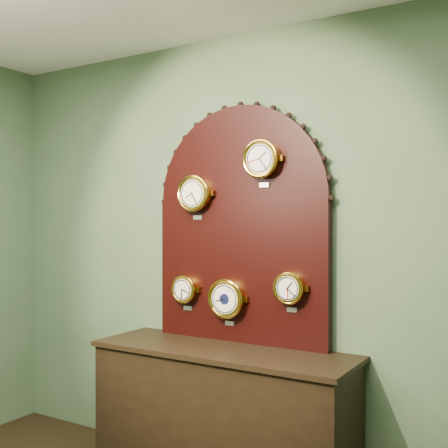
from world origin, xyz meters
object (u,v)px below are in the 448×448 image
Objects in this scene: shop_counter at (222,419)px; arabic_clock at (262,159)px; barometer at (227,298)px; display_board at (240,217)px; roman_clock at (195,194)px; hygrometer at (185,289)px; tide_clock at (290,288)px.

arabic_clock reaches higher than shop_counter.
arabic_clock is at bearing 0.10° from barometer.
display_board reaches higher than roman_clock.
hygrometer is (-0.38, 0.15, 0.75)m from shop_counter.
display_board is 6.20× the size of tide_clock.
shop_counter is at bearing -140.70° from arabic_clock.
roman_clock is at bearing -167.63° from display_board.
hygrometer reaches higher than barometer.
tide_clock reaches higher than barometer.
roman_clock is (-0.31, 0.15, 1.38)m from shop_counter.
arabic_clock is at bearing -19.70° from display_board.
arabic_clock is 1.22× the size of hygrometer.
roman_clock is 0.97× the size of barometer.
barometer is at bearing 111.11° from shop_counter.
tide_clock is (0.43, 0.00, 0.10)m from barometer.
shop_counter is at bearing -21.89° from hygrometer.
roman_clock is at bearing 153.39° from shop_counter.
roman_clock reaches higher than barometer.
hygrometer is (-0.08, 0.00, -0.63)m from roman_clock.
barometer is (0.25, -0.00, -0.67)m from roman_clock.
tide_clock is at bearing 0.10° from roman_clock.
display_board is (0.00, 0.22, 1.23)m from shop_counter.
display_board is at bearing 48.82° from barometer.
roman_clock is at bearing -179.90° from tide_clock.
barometer is 1.23× the size of tide_clock.
shop_counter is at bearing -90.00° from display_board.
shop_counter is 5.50× the size of arabic_clock.
roman_clock is 1.01× the size of arabic_clock.
display_board is at bearing 12.37° from roman_clock.
display_board is 5.04× the size of barometer.
arabic_clock reaches higher than roman_clock.
barometer is at bearing -179.79° from tide_clock.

